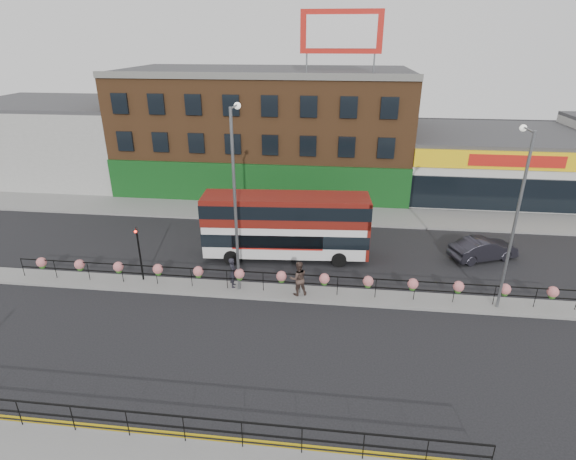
# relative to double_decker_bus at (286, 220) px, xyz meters

# --- Properties ---
(ground) EXTENTS (120.00, 120.00, 0.00)m
(ground) POSITION_rel_double_decker_bus_xyz_m (0.27, -4.45, -2.52)
(ground) COLOR black
(ground) RESTS_ON ground
(north_pavement) EXTENTS (60.00, 4.00, 0.15)m
(north_pavement) POSITION_rel_double_decker_bus_xyz_m (0.27, 7.55, -2.44)
(north_pavement) COLOR gray
(north_pavement) RESTS_ON ground
(median) EXTENTS (60.00, 1.60, 0.15)m
(median) POSITION_rel_double_decker_bus_xyz_m (0.27, -4.45, -2.44)
(median) COLOR gray
(median) RESTS_ON ground
(yellow_line_inner) EXTENTS (60.00, 0.10, 0.01)m
(yellow_line_inner) POSITION_rel_double_decker_bus_xyz_m (0.27, -14.15, -2.51)
(yellow_line_inner) COLOR gold
(yellow_line_inner) RESTS_ON ground
(yellow_line_outer) EXTENTS (60.00, 0.10, 0.01)m
(yellow_line_outer) POSITION_rel_double_decker_bus_xyz_m (0.27, -14.33, -2.51)
(yellow_line_outer) COLOR gold
(yellow_line_outer) RESTS_ON ground
(brick_building) EXTENTS (25.00, 12.21, 10.30)m
(brick_building) POSITION_rel_double_decker_bus_xyz_m (-3.73, 15.51, 2.61)
(brick_building) COLOR brown
(brick_building) RESTS_ON ground
(supermarket) EXTENTS (15.00, 12.25, 5.30)m
(supermarket) POSITION_rel_double_decker_bus_xyz_m (16.27, 15.45, 0.13)
(supermarket) COLOR silver
(supermarket) RESTS_ON ground
(warehouse_west) EXTENTS (15.50, 12.00, 7.30)m
(warehouse_west) POSITION_rel_double_decker_bus_xyz_m (-23.98, 15.55, 1.13)
(warehouse_west) COLOR #A4A49F
(warehouse_west) RESTS_ON ground
(billboard) EXTENTS (6.00, 0.29, 4.40)m
(billboard) POSITION_rel_double_decker_bus_xyz_m (2.77, 10.54, 10.66)
(billboard) COLOR red
(billboard) RESTS_ON brick_building
(median_railing) EXTENTS (30.04, 0.56, 1.23)m
(median_railing) POSITION_rel_double_decker_bus_xyz_m (0.27, -4.45, -1.47)
(median_railing) COLOR black
(median_railing) RESTS_ON median
(south_railing) EXTENTS (20.04, 0.05, 1.12)m
(south_railing) POSITION_rel_double_decker_bus_xyz_m (-1.73, -14.55, -1.56)
(south_railing) COLOR black
(south_railing) RESTS_ON south_pavement
(double_decker_bus) EXTENTS (10.29, 3.10, 4.10)m
(double_decker_bus) POSITION_rel_double_decker_bus_xyz_m (0.00, 0.00, 0.00)
(double_decker_bus) COLOR silver
(double_decker_bus) RESTS_ON ground
(car) EXTENTS (4.40, 5.23, 1.39)m
(car) POSITION_rel_double_decker_bus_xyz_m (12.24, 1.17, -1.83)
(car) COLOR #222028
(car) RESTS_ON ground
(pedestrian_a) EXTENTS (0.78, 0.64, 1.72)m
(pedestrian_a) POSITION_rel_double_decker_bus_xyz_m (-2.45, -4.19, -1.51)
(pedestrian_a) COLOR black
(pedestrian_a) RESTS_ON median
(pedestrian_b) EXTENTS (1.39, 1.30, 1.94)m
(pedestrian_b) POSITION_rel_double_decker_bus_xyz_m (1.19, -4.62, -1.40)
(pedestrian_b) COLOR #46342D
(pedestrian_b) RESTS_ON median
(lamp_column_west) EXTENTS (0.35, 1.71, 9.76)m
(lamp_column_west) POSITION_rel_double_decker_bus_xyz_m (-2.08, -4.18, 3.41)
(lamp_column_west) COLOR slate
(lamp_column_west) RESTS_ON median
(lamp_column_east) EXTENTS (0.32, 1.58, 9.00)m
(lamp_column_east) POSITION_rel_double_decker_bus_xyz_m (11.43, -4.40, 2.97)
(lamp_column_east) COLOR slate
(lamp_column_east) RESTS_ON median
(traffic_light_median) EXTENTS (0.15, 0.28, 3.65)m
(traffic_light_median) POSITION_rel_double_decker_bus_xyz_m (-7.73, -4.06, -0.05)
(traffic_light_median) COLOR black
(traffic_light_median) RESTS_ON median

